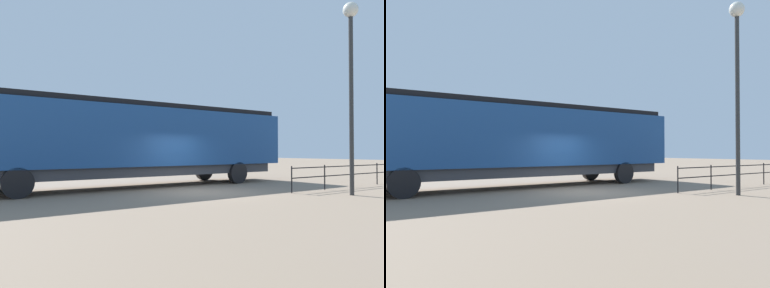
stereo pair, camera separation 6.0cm
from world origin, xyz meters
The scene contains 4 objects.
ground_plane centered at (0.00, 0.00, 0.00)m, with size 120.00×120.00×0.00m, color #84705B.
locomotive centered at (-3.30, -0.72, 2.18)m, with size 3.11×16.29×3.85m.
lamp_post centered at (4.36, 4.02, 5.29)m, with size 0.57×0.57×7.35m.
platform_fence centered at (2.59, 7.08, 0.70)m, with size 0.05×8.78×1.07m.
Camera 2 is at (12.21, -9.06, 1.67)m, focal length 34.68 mm.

